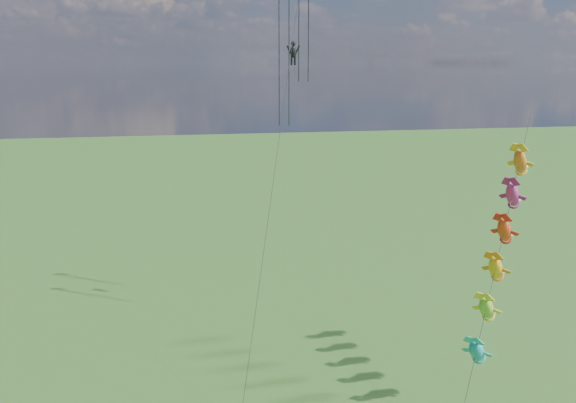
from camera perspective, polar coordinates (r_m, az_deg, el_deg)
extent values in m
cylinder|color=black|center=(37.53, 17.95, -5.74)|extent=(10.42, 11.96, 15.68)
ellipsoid|color=#1978BF|center=(35.56, 16.42, -12.61)|extent=(1.92, 2.05, 2.07)
ellipsoid|color=green|center=(36.49, 17.22, -9.02)|extent=(1.92, 2.05, 2.07)
ellipsoid|color=yellow|center=(37.57, 17.97, -5.62)|extent=(1.92, 2.05, 2.07)
ellipsoid|color=orange|center=(38.78, 18.67, -2.42)|extent=(1.92, 2.05, 2.07)
ellipsoid|color=#D83389|center=(40.11, 19.32, 0.58)|extent=(1.92, 2.05, 2.07)
ellipsoid|color=red|center=(41.54, 19.93, 3.37)|extent=(1.92, 2.05, 2.07)
cylinder|color=black|center=(39.55, -1.06, 3.68)|extent=(7.07, 15.59, 26.31)
cylinder|color=black|center=(44.52, -0.77, 12.21)|extent=(0.08, 0.08, 8.90)
cylinder|color=black|center=(44.66, 0.09, 12.21)|extent=(0.08, 0.08, 8.90)
cylinder|color=black|center=(47.47, 0.99, 15.85)|extent=(0.08, 0.08, 9.08)
cylinder|color=black|center=(47.62, 1.83, 15.83)|extent=(0.08, 0.08, 9.08)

